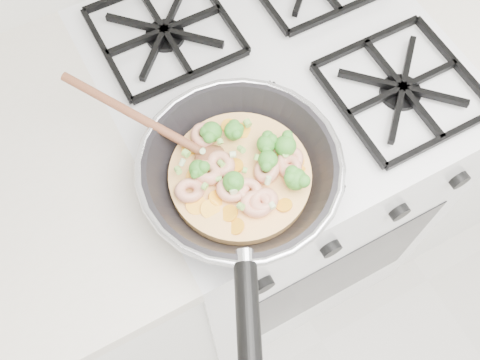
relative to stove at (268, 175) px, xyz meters
name	(u,v)px	position (x,y,z in m)	size (l,w,h in m)	color
stove	(268,175)	(0.00, 0.00, 0.00)	(0.60, 0.60, 0.92)	white
skillet	(240,174)	(-0.18, -0.18, 0.50)	(0.33, 0.54, 0.09)	black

